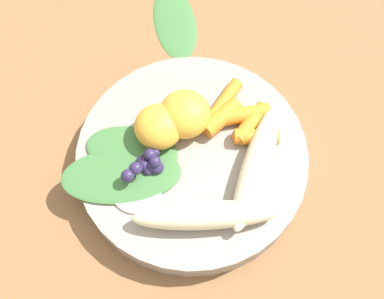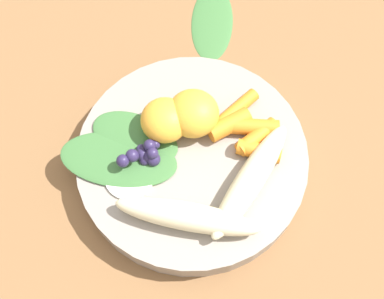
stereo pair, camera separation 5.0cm
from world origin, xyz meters
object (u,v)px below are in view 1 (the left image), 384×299
object	(u,v)px
bowl	(192,159)
banana_peeled_right	(205,215)
banana_peeled_left	(256,166)
kale_leaf_stray	(175,21)
orange_segment_near	(159,127)

from	to	relation	value
bowl	banana_peeled_right	world-z (taller)	banana_peeled_right
banana_peeled_left	kale_leaf_stray	distance (m)	0.24
banana_peeled_left	banana_peeled_right	bearing A→B (deg)	153.29
banana_peeled_left	orange_segment_near	distance (m)	0.11
banana_peeled_left	orange_segment_near	world-z (taller)	orange_segment_near
bowl	banana_peeled_left	distance (m)	0.07
kale_leaf_stray	orange_segment_near	bearing A→B (deg)	165.97
banana_peeled_left	bowl	bearing A→B (deg)	91.21
banana_peeled_left	orange_segment_near	bearing A→B (deg)	85.64
banana_peeled_left	orange_segment_near	size ratio (longest dim) A/B	2.81
bowl	orange_segment_near	world-z (taller)	orange_segment_near
orange_segment_near	kale_leaf_stray	xyz separation A→B (m)	(0.03, -0.17, -0.05)
orange_segment_near	kale_leaf_stray	distance (m)	0.18
bowl	orange_segment_near	size ratio (longest dim) A/B	4.83
banana_peeled_right	bowl	bearing A→B (deg)	97.28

